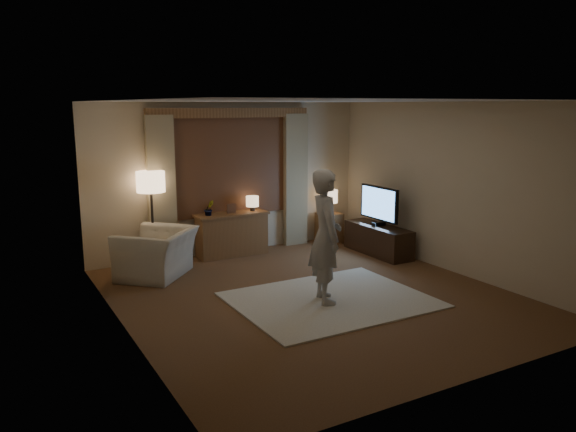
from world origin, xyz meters
TOP-DOWN VIEW (x-y plane):
  - room at (0.00, 0.50)m, footprint 5.04×5.54m
  - rug at (0.11, -0.26)m, footprint 2.50×2.00m
  - sideboard at (-0.10, 2.50)m, footprint 1.20×0.40m
  - picture_frame at (-0.10, 2.50)m, footprint 0.16×0.02m
  - plant at (-0.50, 2.50)m, footprint 0.17×0.13m
  - table_lamp_sideboard at (0.30, 2.50)m, footprint 0.22×0.22m
  - floor_lamp at (-1.46, 2.50)m, footprint 0.45×0.45m
  - armchair at (-1.58, 1.93)m, footprint 1.45×1.46m
  - side_table at (1.87, 2.45)m, footprint 0.40×0.40m
  - table_lamp_side at (1.87, 2.45)m, footprint 0.30×0.30m
  - tv_stand at (2.15, 1.33)m, footprint 0.45×1.40m
  - tv at (2.15, 1.33)m, footprint 0.23×0.95m
  - person at (0.01, -0.26)m, footprint 0.58×0.73m

SIDE VIEW (x-z plane):
  - rug at x=0.11m, z-range 0.00..0.02m
  - tv_stand at x=2.15m, z-range 0.00..0.50m
  - side_table at x=1.87m, z-range 0.00..0.56m
  - sideboard at x=-0.10m, z-range 0.00..0.70m
  - armchair at x=-1.58m, z-range 0.00..0.71m
  - picture_frame at x=-0.10m, z-range 0.70..0.90m
  - plant at x=-0.50m, z-range 0.70..1.00m
  - table_lamp_side at x=1.87m, z-range 0.65..1.09m
  - tv at x=2.15m, z-range 0.54..1.22m
  - person at x=0.01m, z-range 0.02..1.76m
  - table_lamp_sideboard at x=0.30m, z-range 0.75..1.05m
  - floor_lamp at x=-1.46m, z-range 0.52..2.05m
  - room at x=0.00m, z-range 0.01..2.65m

